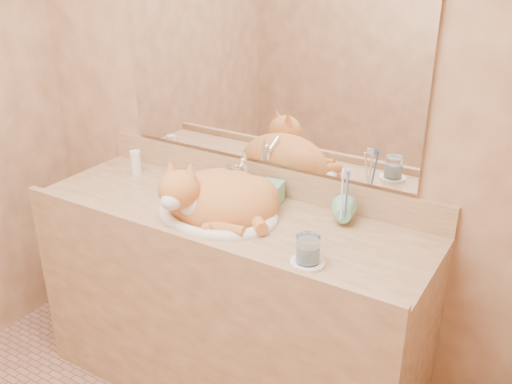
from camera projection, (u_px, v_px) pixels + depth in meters
The scene contains 12 objects.
wall_back at pixel (263, 97), 2.24m from camera, with size 2.40×0.02×2.50m, color #936342.
vanity_counter at pixel (229, 306), 2.37m from camera, with size 1.60×0.55×0.85m, color #8C613F, non-canonical shape.
mirror at pixel (262, 61), 2.17m from camera, with size 1.30×0.02×0.80m, color white.
sink_basin at pixel (217, 197), 2.16m from camera, with size 0.48×0.40×0.15m, color white, non-canonical shape.
faucet at pixel (243, 177), 2.29m from camera, with size 0.05×0.13×0.19m, color white, non-canonical shape.
cat at pixel (217, 197), 2.16m from camera, with size 0.44×0.36×0.24m, color #BF682C, non-canonical shape.
soap_dispenser at pixel (264, 188), 2.18m from camera, with size 0.09×0.09×0.19m, color #76BE97.
toothbrush_cup at pixel (343, 218), 2.07m from camera, with size 0.10×0.10×0.09m, color #76BE97.
toothbrushes at pixel (345, 194), 2.03m from camera, with size 0.04×0.04×0.24m, color white, non-canonical shape.
saucer at pixel (307, 263), 1.86m from camera, with size 0.12×0.12×0.01m, color white.
water_glass at pixel (308, 249), 1.84m from camera, with size 0.08×0.08×0.09m, color white.
lotion_bottle at pixel (136, 163), 2.54m from camera, with size 0.04×0.04×0.11m, color white.
Camera 1 is at (1.12, -0.89, 1.84)m, focal length 40.00 mm.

